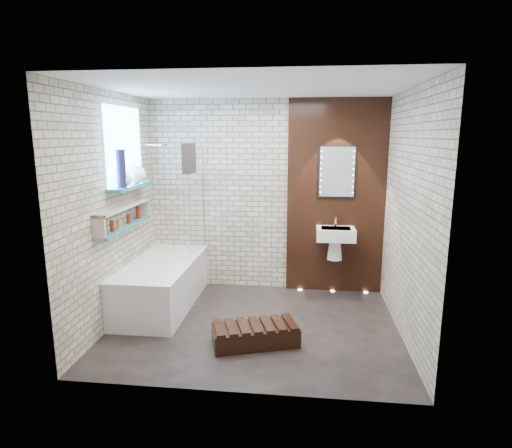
# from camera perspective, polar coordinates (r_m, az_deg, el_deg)

# --- Properties ---
(ground) EXTENTS (3.20, 3.20, 0.00)m
(ground) POSITION_cam_1_polar(r_m,az_deg,el_deg) (5.00, -0.20, -13.36)
(ground) COLOR black
(ground) RESTS_ON ground
(room_shell) EXTENTS (3.24, 3.20, 2.60)m
(room_shell) POSITION_cam_1_polar(r_m,az_deg,el_deg) (4.61, -0.21, 1.45)
(room_shell) COLOR #9E957E
(room_shell) RESTS_ON ground
(walnut_panel) EXTENTS (1.30, 0.06, 2.60)m
(walnut_panel) POSITION_cam_1_polar(r_m,az_deg,el_deg) (5.84, 10.59, 3.45)
(walnut_panel) COLOR black
(walnut_panel) RESTS_ON ground
(clerestory_window) EXTENTS (0.18, 1.00, 0.94)m
(clerestory_window) POSITION_cam_1_polar(r_m,az_deg,el_deg) (5.29, -17.09, 8.83)
(clerestory_window) COLOR #7FADE0
(clerestory_window) RESTS_ON room_shell
(display_niche) EXTENTS (0.14, 1.30, 0.26)m
(display_niche) POSITION_cam_1_polar(r_m,az_deg,el_deg) (5.17, -17.10, 0.94)
(display_niche) COLOR #21767B
(display_niche) RESTS_ON room_shell
(bathtub) EXTENTS (0.79, 1.74, 0.70)m
(bathtub) POSITION_cam_1_polar(r_m,az_deg,el_deg) (5.56, -12.39, -7.76)
(bathtub) COLOR white
(bathtub) RESTS_ON ground
(bath_screen) EXTENTS (0.01, 0.78, 1.40)m
(bath_screen) POSITION_cam_1_polar(r_m,az_deg,el_deg) (5.63, -7.97, 3.03)
(bath_screen) COLOR white
(bath_screen) RESTS_ON bathtub
(towel) EXTENTS (0.11, 0.27, 0.36)m
(towel) POSITION_cam_1_polar(r_m,az_deg,el_deg) (5.30, -8.93, 8.65)
(towel) COLOR black
(towel) RESTS_ON bath_screen
(shower_head) EXTENTS (0.18, 0.18, 0.02)m
(shower_head) POSITION_cam_1_polar(r_m,az_deg,el_deg) (5.75, -12.24, 10.26)
(shower_head) COLOR silver
(shower_head) RESTS_ON room_shell
(washbasin) EXTENTS (0.50, 0.36, 0.58)m
(washbasin) POSITION_cam_1_polar(r_m,az_deg,el_deg) (5.75, 10.53, -1.88)
(washbasin) COLOR white
(washbasin) RESTS_ON walnut_panel
(led_mirror) EXTENTS (0.50, 0.02, 0.70)m
(led_mirror) POSITION_cam_1_polar(r_m,az_deg,el_deg) (5.77, 10.74, 6.84)
(led_mirror) COLOR black
(led_mirror) RESTS_ON walnut_panel
(walnut_step) EXTENTS (0.95, 0.64, 0.19)m
(walnut_step) POSITION_cam_1_polar(r_m,az_deg,el_deg) (4.57, -0.10, -14.59)
(walnut_step) COLOR black
(walnut_step) RESTS_ON ground
(niche_bottles) EXTENTS (0.06, 0.79, 0.16)m
(niche_bottles) POSITION_cam_1_polar(r_m,az_deg,el_deg) (5.26, -16.68, 0.75)
(niche_bottles) COLOR #B2741B
(niche_bottles) RESTS_ON display_niche
(sill_vases) EXTENTS (0.21, 0.59, 0.42)m
(sill_vases) POSITION_cam_1_polar(r_m,az_deg,el_deg) (5.25, -16.38, 6.37)
(sill_vases) COLOR #17163E
(sill_vases) RESTS_ON clerestory_window
(floor_uplights) EXTENTS (0.96, 0.06, 0.01)m
(floor_uplights) POSITION_cam_1_polar(r_m,az_deg,el_deg) (6.10, 10.17, -8.78)
(floor_uplights) COLOR #FFD899
(floor_uplights) RESTS_ON ground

